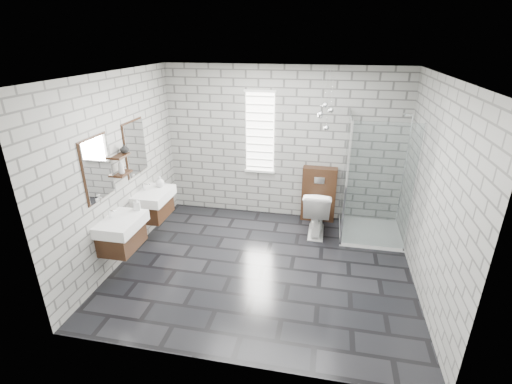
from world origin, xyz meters
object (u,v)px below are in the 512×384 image
(vanity_left, at_px, (119,225))
(toilet, at_px, (317,211))
(cistern_panel, at_px, (319,194))
(vanity_right, at_px, (152,196))
(shower_enclosure, at_px, (367,210))

(vanity_left, height_order, toilet, vanity_left)
(toilet, bearing_deg, vanity_left, 33.30)
(toilet, bearing_deg, cistern_panel, -89.92)
(vanity_left, distance_m, vanity_right, 0.99)
(vanity_left, distance_m, cistern_panel, 3.43)
(cistern_panel, height_order, toilet, cistern_panel)
(vanity_right, bearing_deg, shower_enclosure, 11.93)
(vanity_right, relative_size, shower_enclosure, 0.77)
(vanity_left, distance_m, shower_enclosure, 3.82)
(shower_enclosure, relative_size, toilet, 2.53)
(vanity_left, height_order, shower_enclosure, shower_enclosure)
(shower_enclosure, bearing_deg, vanity_right, -168.07)
(vanity_right, height_order, shower_enclosure, shower_enclosure)
(vanity_right, xyz_separation_m, toilet, (2.60, 0.72, -0.36))
(cistern_panel, bearing_deg, vanity_left, -139.50)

